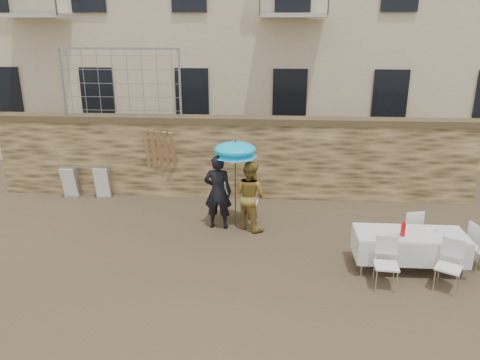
# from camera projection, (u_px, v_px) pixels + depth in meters

# --- Properties ---
(ground) EXTENTS (80.00, 80.00, 0.00)m
(ground) POSITION_uv_depth(u_px,v_px,m) (209.00, 290.00, 8.53)
(ground) COLOR brown
(ground) RESTS_ON ground
(stone_wall) EXTENTS (13.00, 0.50, 2.20)m
(stone_wall) POSITION_uv_depth(u_px,v_px,m) (233.00, 158.00, 12.91)
(stone_wall) COLOR olive
(stone_wall) RESTS_ON ground
(chain_link_fence) EXTENTS (3.20, 0.06, 1.80)m
(chain_link_fence) POSITION_uv_depth(u_px,v_px,m) (121.00, 83.00, 12.47)
(chain_link_fence) COLOR gray
(chain_link_fence) RESTS_ON stone_wall
(man_suit) EXTENTS (0.67, 0.46, 1.79)m
(man_suit) POSITION_uv_depth(u_px,v_px,m) (218.00, 192.00, 10.89)
(man_suit) COLOR black
(man_suit) RESTS_ON ground
(woman_dress) EXTENTS (1.02, 0.99, 1.65)m
(woman_dress) POSITION_uv_depth(u_px,v_px,m) (250.00, 196.00, 10.86)
(woman_dress) COLOR gold
(woman_dress) RESTS_ON ground
(umbrella) EXTENTS (1.00, 1.00, 1.95)m
(umbrella) POSITION_uv_depth(u_px,v_px,m) (235.00, 152.00, 10.66)
(umbrella) COLOR #3F3F44
(umbrella) RESTS_ON ground
(couple_chair_left) EXTENTS (0.63, 0.63, 0.96)m
(couple_chair_left) POSITION_uv_depth(u_px,v_px,m) (221.00, 200.00, 11.55)
(couple_chair_left) COLOR white
(couple_chair_left) RESTS_ON ground
(couple_chair_right) EXTENTS (0.52, 0.52, 0.96)m
(couple_chair_right) POSITION_uv_depth(u_px,v_px,m) (249.00, 201.00, 11.50)
(couple_chair_right) COLOR white
(couple_chair_right) RESTS_ON ground
(banquet_table) EXTENTS (2.10, 0.85, 0.78)m
(banquet_table) POSITION_uv_depth(u_px,v_px,m) (411.00, 235.00, 9.06)
(banquet_table) COLOR silver
(banquet_table) RESTS_ON ground
(soda_bottle) EXTENTS (0.09, 0.09, 0.26)m
(soda_bottle) POSITION_uv_depth(u_px,v_px,m) (403.00, 230.00, 8.88)
(soda_bottle) COLOR red
(soda_bottle) RESTS_ON banquet_table
(table_chair_front_left) EXTENTS (0.51, 0.51, 0.96)m
(table_chair_front_left) POSITION_uv_depth(u_px,v_px,m) (387.00, 264.00, 8.47)
(table_chair_front_left) COLOR white
(table_chair_front_left) RESTS_ON ground
(table_chair_front_right) EXTENTS (0.66, 0.66, 0.96)m
(table_chair_front_right) POSITION_uv_depth(u_px,v_px,m) (449.00, 266.00, 8.40)
(table_chair_front_right) COLOR white
(table_chair_front_right) RESTS_ON ground
(table_chair_back) EXTENTS (0.59, 0.59, 0.96)m
(table_chair_back) POSITION_uv_depth(u_px,v_px,m) (409.00, 230.00, 9.88)
(table_chair_back) COLOR white
(table_chair_back) RESTS_ON ground
(chair_stack_left) EXTENTS (0.46, 0.40, 0.92)m
(chair_stack_left) POSITION_uv_depth(u_px,v_px,m) (72.00, 180.00, 13.09)
(chair_stack_left) COLOR white
(chair_stack_left) RESTS_ON ground
(chair_stack_right) EXTENTS (0.46, 0.32, 0.92)m
(chair_stack_right) POSITION_uv_depth(u_px,v_px,m) (104.00, 181.00, 13.03)
(chair_stack_right) COLOR white
(chair_stack_right) RESTS_ON ground
(wood_planks) EXTENTS (0.70, 0.20, 2.00)m
(wood_planks) POSITION_uv_depth(u_px,v_px,m) (160.00, 163.00, 12.81)
(wood_planks) COLOR #A37749
(wood_planks) RESTS_ON ground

